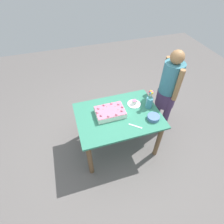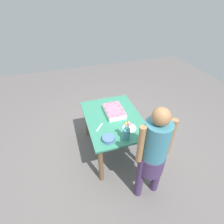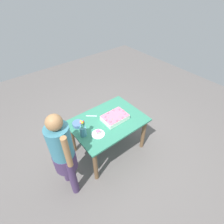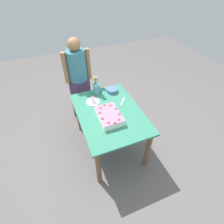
# 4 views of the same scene
# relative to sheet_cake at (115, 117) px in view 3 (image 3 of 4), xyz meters

# --- Properties ---
(ground_plane) EXTENTS (8.00, 8.00, 0.00)m
(ground_plane) POSITION_rel_sheet_cake_xyz_m (0.11, -0.05, -0.78)
(ground_plane) COLOR #635D5B
(dining_table) EXTENTS (1.21, 0.88, 0.73)m
(dining_table) POSITION_rel_sheet_cake_xyz_m (0.11, -0.05, -0.17)
(dining_table) COLOR #337F63
(dining_table) RESTS_ON ground_plane
(sheet_cake) EXTENTS (0.42, 0.29, 0.11)m
(sheet_cake) POSITION_rel_sheet_cake_xyz_m (0.00, 0.00, 0.00)
(sheet_cake) COLOR white
(sheet_cake) RESTS_ON dining_table
(serving_plate_with_slice) EXTENTS (0.21, 0.21, 0.08)m
(serving_plate_with_slice) POSITION_rel_sheet_cake_xyz_m (0.42, 0.10, -0.03)
(serving_plate_with_slice) COLOR white
(serving_plate_with_slice) RESTS_ON dining_table
(cake_knife) EXTENTS (0.16, 0.14, 0.00)m
(cake_knife) POSITION_rel_sheet_cake_xyz_m (0.26, -0.32, -0.04)
(cake_knife) COLOR silver
(cake_knife) RESTS_ON dining_table
(flower_vase) EXTENTS (0.10, 0.10, 0.30)m
(flower_vase) POSITION_rel_sheet_cake_xyz_m (0.60, -0.02, 0.06)
(flower_vase) COLOR teal
(flower_vase) RESTS_ON dining_table
(fruit_bowl) EXTENTS (0.17, 0.17, 0.06)m
(fruit_bowl) POSITION_rel_sheet_cake_xyz_m (0.56, -0.27, -0.02)
(fruit_bowl) COLOR #4D6EA1
(fruit_bowl) RESTS_ON dining_table
(person_standing) EXTENTS (0.31, 0.45, 1.49)m
(person_standing) POSITION_rel_sheet_cake_xyz_m (1.02, 0.16, 0.08)
(person_standing) COLOR #433157
(person_standing) RESTS_ON ground_plane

